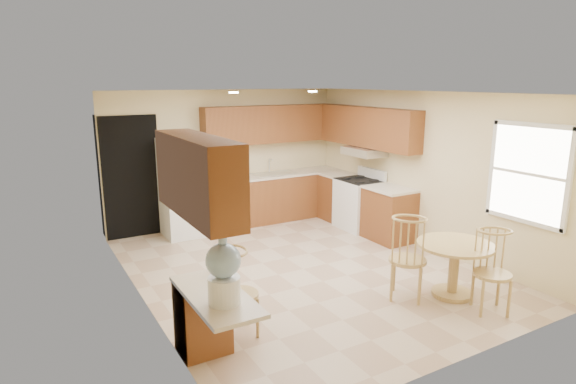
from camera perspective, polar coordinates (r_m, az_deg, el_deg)
floor at (r=7.05m, az=1.83°, el=-9.11°), size 5.50×5.50×0.00m
ceiling at (r=6.53m, az=1.99°, el=11.66°), size 4.50×5.50×0.02m
wall_back at (r=9.09m, az=-7.31°, el=4.06°), size 4.50×0.02×2.50m
wall_front at (r=4.66m, az=20.15°, el=-5.41°), size 4.50×0.02×2.50m
wall_left at (r=5.84m, az=-17.20°, el=-1.51°), size 0.02×5.50×2.50m
wall_right at (r=8.07m, az=15.61°, el=2.54°), size 0.02×5.50×2.50m
doorway at (r=8.60m, az=-18.04°, el=1.64°), size 0.90×0.02×2.10m
base_cab_back at (r=9.35m, az=-1.50°, el=-0.68°), size 2.75×0.60×0.87m
counter_back at (r=9.25m, az=-1.52°, el=2.06°), size 2.75×0.63×0.04m
base_cab_right_a at (r=9.42m, az=5.99°, el=-0.64°), size 0.60×0.59×0.87m
counter_right_a at (r=9.33m, az=6.06°, el=2.08°), size 0.63×0.59×0.04m
base_cab_right_b at (r=8.33m, az=11.87°, el=-2.69°), size 0.60×0.80×0.87m
counter_right_b at (r=8.22m, az=12.01°, el=0.36°), size 0.63×0.80×0.04m
upper_cab_back at (r=9.24m, az=-1.96°, el=8.05°), size 2.75×0.33×0.70m
upper_cab_right at (r=8.77m, az=9.43°, el=7.61°), size 0.33×2.42×0.70m
upper_cab_left at (r=4.25m, az=-10.64°, el=1.82°), size 0.33×1.40×0.70m
sink at (r=9.24m, az=-1.66°, el=2.18°), size 0.78×0.44×0.01m
range_hood at (r=8.74m, az=9.01°, el=4.77°), size 0.50×0.76×0.14m
desk_pedestal at (r=5.02m, az=-10.07°, el=-14.44°), size 0.48×0.42×0.72m
desk_top at (r=4.53m, az=-8.57°, el=-12.07°), size 0.50×1.20×0.04m
window at (r=6.87m, az=26.62°, el=1.96°), size 0.06×1.12×1.30m
can_light_a at (r=7.36m, az=-6.46°, el=11.64°), size 0.14×0.14×0.02m
can_light_b at (r=8.02m, az=2.93°, el=11.82°), size 0.14×0.14×0.02m
refrigerator at (r=8.52m, az=-12.21°, el=0.53°), size 0.75×0.73×1.70m
stove at (r=8.88m, az=8.42°, el=-1.34°), size 0.65×0.76×1.09m
dining_table at (r=6.41m, az=19.11°, el=-7.81°), size 0.94×0.94×0.69m
chair_table_a at (r=6.06m, az=14.71°, el=-6.87°), size 0.46×0.57×1.05m
chair_table_b at (r=6.05m, az=23.87°, el=-8.06°), size 0.43×0.50×0.98m
chair_desk at (r=5.10m, az=-5.45°, el=-11.10°), size 0.42×0.54×0.95m
water_crock at (r=4.22m, az=-7.63°, el=-9.41°), size 0.31×0.31×0.63m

